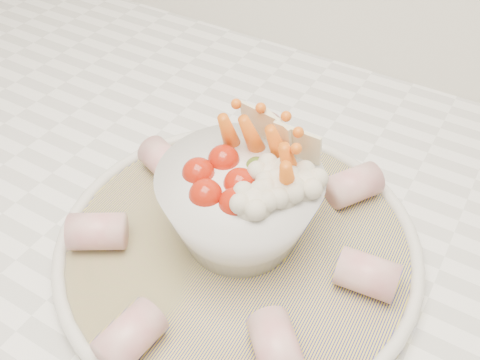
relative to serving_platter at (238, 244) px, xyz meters
The scene contains 3 objects.
serving_platter is the anchor object (origin of this frame).
veggie_bowl 0.05m from the serving_platter, 92.85° to the left, with size 0.14×0.14×0.12m.
cured_meat_rolls 0.02m from the serving_platter, 169.45° to the left, with size 0.28×0.31×0.03m.
Camera 1 is at (-0.01, 1.12, 1.32)m, focal length 40.00 mm.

